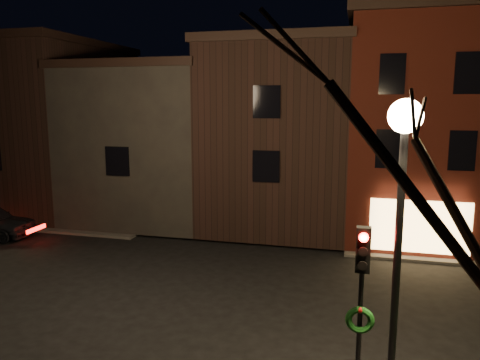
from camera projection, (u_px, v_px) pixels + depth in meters
name	position (u px, v px, depth m)	size (l,w,h in m)	color
ground	(193.00, 291.00, 16.35)	(120.00, 120.00, 0.00)	black
sidewalk_far_left	(54.00, 177.00, 40.34)	(30.00, 30.00, 0.12)	#2D2B28
corner_building	(415.00, 125.00, 22.54)	(6.50, 8.50, 10.50)	#46140C
row_building_a	(285.00, 133.00, 25.21)	(7.30, 10.30, 9.40)	black
row_building_b	(160.00, 140.00, 27.07)	(7.80, 10.30, 8.40)	black
row_building_c	(51.00, 125.00, 28.72)	(7.30, 10.30, 9.90)	black
street_lamp_near	(402.00, 180.00, 8.24)	(0.60, 0.60, 6.48)	black
traffic_signal	(361.00, 293.00, 9.25)	(0.58, 0.38, 4.05)	black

